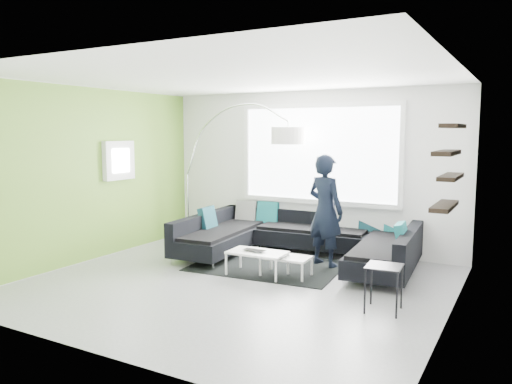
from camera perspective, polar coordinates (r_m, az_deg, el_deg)
ground at (r=6.98m, az=-2.34°, el=-10.46°), size 5.50×5.50×0.00m
room_shell at (r=6.83m, az=-1.24°, el=4.60°), size 5.54×5.04×2.82m
sectional_sofa at (r=8.10m, az=4.91°, el=-5.52°), size 3.80×2.53×0.79m
rug at (r=7.88m, az=1.40°, el=-8.40°), size 2.36×1.80×0.01m
coffee_table at (r=7.32m, az=1.78°, el=-8.21°), size 1.11×0.67×0.35m
arc_lamp at (r=9.48m, az=-7.87°, el=2.01°), size 2.44×0.85×2.58m
side_table at (r=6.08m, az=14.38°, el=-10.63°), size 0.43×0.43×0.55m
person at (r=7.80m, az=7.93°, el=-2.12°), size 0.89×0.81×1.74m
laptop at (r=7.26m, az=-0.40°, el=-6.78°), size 0.36×0.25×0.03m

